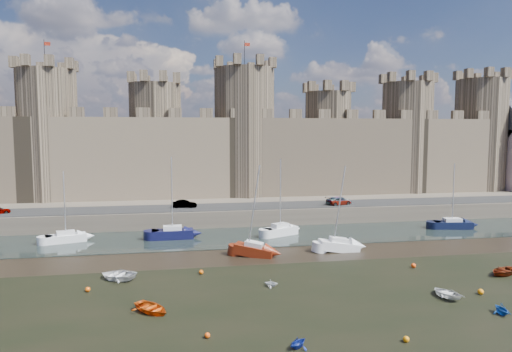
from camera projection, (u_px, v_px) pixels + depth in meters
The scene contains 28 objects.
ground at pixel (308, 302), 37.51m from camera, with size 160.00×160.00×0.00m, color black.
seaweed_patch at pixel (332, 333), 31.62m from camera, with size 70.00×34.00×0.01m, color black.
water_channel at pixel (257, 236), 61.04m from camera, with size 160.00×12.00×0.08m, color black.
quay at pixel (227, 193), 96.23m from camera, with size 160.00×60.00×2.50m, color #4C443A.
road at pixel (245, 206), 70.61m from camera, with size 160.00×7.00×0.10m, color black.
castle at pixel (230, 145), 83.38m from camera, with size 108.50×11.00×29.00m.
car_1 at pixel (184, 204), 69.13m from camera, with size 1.29×3.70×1.22m, color gray.
car_2 at pixel (339, 201), 72.33m from camera, with size 1.88×4.62×1.34m, color gray.
car_3 at pixel (339, 202), 71.92m from camera, with size 1.83×3.96×1.10m, color gray.
sailboat_0 at pixel (66, 237), 57.63m from camera, with size 5.16×3.19×9.02m.
sailboat_1 at pixel (173, 233), 59.57m from camera, with size 5.38×2.18×10.71m.
sailboat_2 at pixel (280, 230), 61.49m from camera, with size 5.13×3.67×10.34m.
sailboat_3 at pixel (452, 224), 66.03m from camera, with size 5.65×2.93×9.44m.
sailboat_4 at pixel (254, 249), 51.35m from camera, with size 4.73×3.40×10.32m.
sailboat_5 at pixel (339, 245), 53.53m from camera, with size 4.73×1.97×10.08m.
dinghy_0 at pixel (152, 309), 35.14m from camera, with size 2.25×0.65×3.15m, color #C1430B.
dinghy_1 at pixel (298, 343), 29.29m from camera, with size 1.25×0.77×1.45m, color navy.
dinghy_2 at pixel (446, 293), 38.51m from camera, with size 2.19×0.63×3.07m, color silver.
dinghy_3 at pixel (271, 283), 41.03m from camera, with size 1.11×0.68×1.29m, color silver.
dinghy_4 at pixel (503, 271), 44.59m from camera, with size 2.56×0.74×3.58m, color #66200B.
dinghy_5 at pixel (502, 309), 34.82m from camera, with size 1.39×0.85×1.61m, color #164898.
dinghy_6 at pixel (117, 276), 43.10m from camera, with size 2.73×0.79×3.83m, color silver.
buoy_0 at pixel (88, 289), 39.77m from camera, with size 0.45×0.45×0.45m, color #FF5B0B.
buoy_1 at pixel (201, 272), 44.75m from camera, with size 0.44×0.44×0.44m, color #ED5D0A.
buoy_2 at pixel (406, 339), 30.17m from camera, with size 0.43×0.43×0.43m, color orange.
buoy_3 at pixel (413, 266), 46.86m from camera, with size 0.49×0.49×0.49m, color #FE450B.
buoy_4 at pixel (207, 335), 30.79m from camera, with size 0.39×0.39×0.39m, color #FF4F0B.
buoy_5 at pixel (481, 292), 39.09m from camera, with size 0.50×0.50×0.50m, color orange.
Camera 1 is at (-10.48, -35.10, 13.80)m, focal length 32.00 mm.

